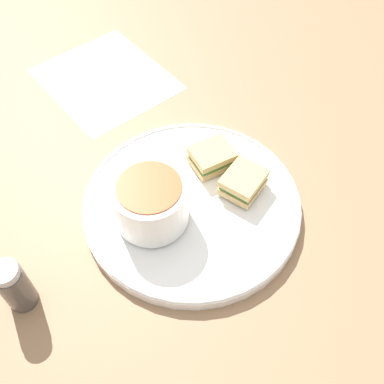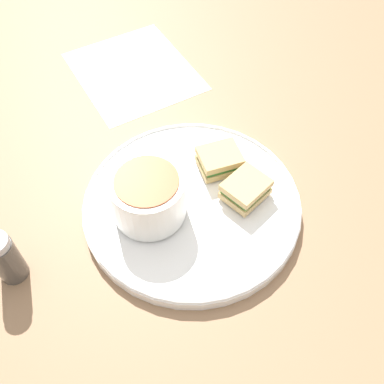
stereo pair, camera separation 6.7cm
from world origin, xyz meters
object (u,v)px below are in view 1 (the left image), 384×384
sandwich_half_near (243,182)px  sandwich_half_far (212,157)px  soup_bowl (151,202)px  spoon (127,198)px  salt_shaker (15,286)px

sandwich_half_near → sandwich_half_far: (-0.01, 0.07, 0.00)m
soup_bowl → sandwich_half_near: (0.14, -0.04, -0.02)m
sandwich_half_near → soup_bowl: bearing=164.5°
spoon → sandwich_half_far: (0.15, -0.02, 0.01)m
soup_bowl → salt_shaker: bearing=178.8°
soup_bowl → spoon: soup_bowl is taller
soup_bowl → sandwich_half_far: size_ratio=1.51×
spoon → salt_shaker: salt_shaker is taller
soup_bowl → sandwich_half_far: bearing=12.1°
salt_shaker → sandwich_half_far: bearing=4.1°
spoon → sandwich_half_near: 0.18m
soup_bowl → sandwich_half_near: soup_bowl is taller
spoon → sandwich_half_near: size_ratio=1.44×
soup_bowl → sandwich_half_far: soup_bowl is taller
sandwich_half_far → salt_shaker: size_ratio=0.81×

